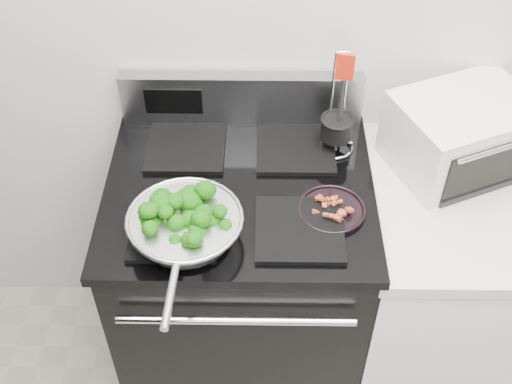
{
  "coord_description": "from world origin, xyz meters",
  "views": [
    {
      "loc": [
        -0.23,
        0.07,
        2.26
      ],
      "look_at": [
        -0.25,
        1.36,
        0.98
      ],
      "focal_mm": 45.0,
      "sensor_mm": 36.0,
      "label": 1
    }
  ],
  "objects_px": {
    "gas_range": "(242,283)",
    "utensil_holder": "(336,133)",
    "skillet": "(185,226)",
    "toaster_oven": "(462,134)",
    "bacon_plate": "(332,207)"
  },
  "relations": [
    {
      "from": "gas_range",
      "to": "utensil_holder",
      "type": "bearing_deg",
      "value": 30.56
    },
    {
      "from": "skillet",
      "to": "toaster_oven",
      "type": "xyz_separation_m",
      "value": [
        0.8,
        0.35,
        0.03
      ]
    },
    {
      "from": "skillet",
      "to": "utensil_holder",
      "type": "height_order",
      "value": "utensil_holder"
    },
    {
      "from": "utensil_holder",
      "to": "skillet",
      "type": "bearing_deg",
      "value": -128.41
    },
    {
      "from": "skillet",
      "to": "toaster_oven",
      "type": "distance_m",
      "value": 0.87
    },
    {
      "from": "gas_range",
      "to": "bacon_plate",
      "type": "relative_size",
      "value": 5.91
    },
    {
      "from": "skillet",
      "to": "toaster_oven",
      "type": "bearing_deg",
      "value": 26.24
    },
    {
      "from": "bacon_plate",
      "to": "utensil_holder",
      "type": "distance_m",
      "value": 0.28
    },
    {
      "from": "utensil_holder",
      "to": "bacon_plate",
      "type": "bearing_deg",
      "value": -85.74
    },
    {
      "from": "gas_range",
      "to": "bacon_plate",
      "type": "bearing_deg",
      "value": -20.55
    },
    {
      "from": "gas_range",
      "to": "skillet",
      "type": "distance_m",
      "value": 0.57
    },
    {
      "from": "skillet",
      "to": "bacon_plate",
      "type": "height_order",
      "value": "skillet"
    },
    {
      "from": "bacon_plate",
      "to": "toaster_oven",
      "type": "distance_m",
      "value": 0.47
    },
    {
      "from": "gas_range",
      "to": "utensil_holder",
      "type": "xyz_separation_m",
      "value": [
        0.29,
        0.17,
        0.53
      ]
    },
    {
      "from": "gas_range",
      "to": "skillet",
      "type": "bearing_deg",
      "value": -123.74
    }
  ]
}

